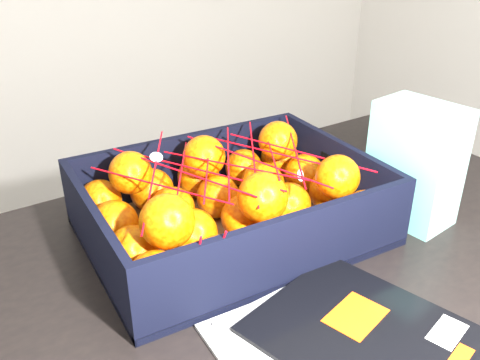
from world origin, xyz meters
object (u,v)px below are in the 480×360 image
produce_crate (231,215)px  retail_carton (415,164)px  table (279,321)px  magazine_stack (354,355)px

produce_crate → retail_carton: 0.31m
produce_crate → retail_carton: retail_carton is taller
table → magazine_stack: magazine_stack is taller
magazine_stack → retail_carton: (0.30, 0.21, 0.09)m
table → magazine_stack: (-0.02, -0.19, 0.11)m
retail_carton → magazine_stack: bearing=-155.2°
magazine_stack → retail_carton: retail_carton is taller
table → retail_carton: (0.27, 0.02, 0.20)m
produce_crate → retail_carton: bearing=-20.0°
magazine_stack → produce_crate: bearing=88.6°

